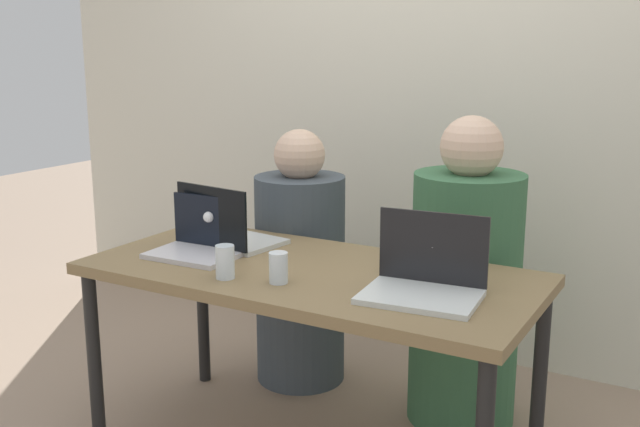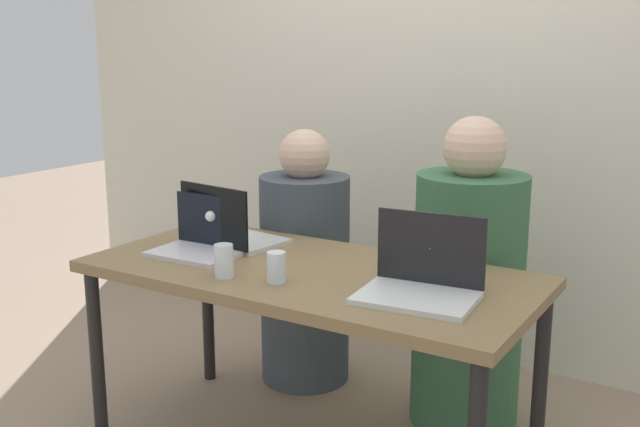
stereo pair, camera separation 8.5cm
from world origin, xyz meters
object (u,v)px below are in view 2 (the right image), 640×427
(person_on_right, at_px, (468,291))
(water_glass_left, at_px, (224,263))
(laptop_front_right, at_px, (421,280))
(water_glass_center, at_px, (276,269))
(person_on_left, at_px, (305,271))
(laptop_front_left, at_px, (200,242))
(laptop_back_left, at_px, (230,232))

(person_on_right, bearing_deg, water_glass_left, 58.09)
(laptop_front_right, relative_size, water_glass_center, 3.67)
(person_on_left, relative_size, person_on_right, 0.92)
(laptop_front_left, distance_m, water_glass_left, 0.31)
(person_on_left, height_order, person_on_right, person_on_right)
(person_on_left, distance_m, laptop_back_left, 0.53)
(person_on_right, distance_m, laptop_front_right, 0.66)
(laptop_front_left, bearing_deg, laptop_back_left, 83.20)
(laptop_front_right, xyz_separation_m, water_glass_left, (-0.63, -0.16, -0.00))
(laptop_back_left, height_order, water_glass_center, laptop_back_left)
(laptop_back_left, bearing_deg, water_glass_center, 153.01)
(laptop_front_right, bearing_deg, water_glass_left, -171.00)
(person_on_right, distance_m, water_glass_left, 0.99)
(person_on_right, distance_m, laptop_front_left, 1.04)
(person_on_left, xyz_separation_m, laptop_back_left, (-0.05, -0.45, 0.27))
(person_on_right, height_order, water_glass_center, person_on_right)
(water_glass_center, bearing_deg, laptop_front_left, 163.34)
(water_glass_left, distance_m, water_glass_center, 0.18)
(person_on_left, height_order, water_glass_left, person_on_left)
(laptop_back_left, distance_m, laptop_front_right, 0.89)
(person_on_left, distance_m, water_glass_left, 0.85)
(laptop_front_right, bearing_deg, laptop_back_left, 163.63)
(person_on_right, height_order, laptop_front_right, person_on_right)
(laptop_back_left, bearing_deg, laptop_front_right, 176.65)
(laptop_front_left, xyz_separation_m, laptop_back_left, (0.01, 0.16, 0.01))
(laptop_front_left, height_order, water_glass_center, laptop_front_left)
(water_glass_left, relative_size, water_glass_center, 1.10)
(laptop_front_right, distance_m, water_glass_center, 0.47)
(person_on_right, height_order, water_glass_left, person_on_right)
(person_on_left, distance_m, laptop_front_left, 0.67)
(person_on_right, relative_size, laptop_front_right, 3.25)
(water_glass_left, bearing_deg, laptop_front_left, 145.20)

